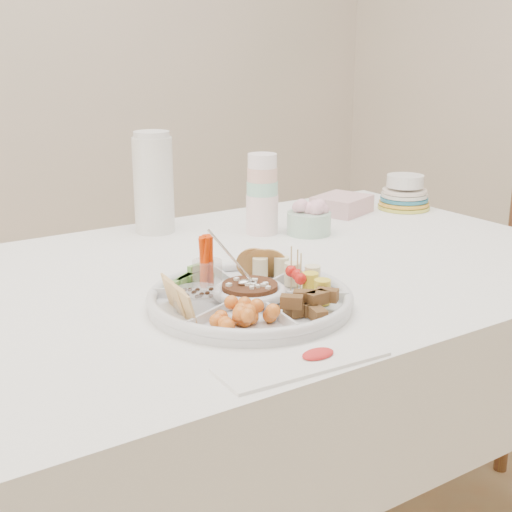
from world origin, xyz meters
TOP-DOWN VIEW (x-y plane):
  - dining_table at (0.00, 0.00)m, footprint 1.52×1.02m
  - party_tray at (-0.16, -0.20)m, footprint 0.50×0.50m
  - bean_dip at (-0.16, -0.20)m, footprint 0.14×0.14m
  - tortillas at (-0.08, -0.10)m, footprint 0.12×0.12m
  - carrot_cucumber at (-0.21, -0.08)m, footprint 0.15×0.15m
  - pita_raisins at (-0.29, -0.18)m, footprint 0.16×0.16m
  - cherries at (-0.24, -0.30)m, footprint 0.15×0.15m
  - granola_chunks at (-0.11, -0.32)m, footprint 0.13×0.13m
  - banana_tomato at (-0.03, -0.22)m, footprint 0.13×0.13m
  - cup_stack at (0.16, 0.24)m, footprint 0.10×0.10m
  - thermos at (-0.06, 0.40)m, footprint 0.11×0.11m
  - flower_bowl at (0.26, 0.16)m, footprint 0.13×0.13m
  - napkin_stack at (0.48, 0.30)m, footprint 0.19×0.17m
  - plate_stack at (0.67, 0.24)m, footprint 0.16×0.16m
  - placemat at (-0.22, -0.45)m, footprint 0.28×0.11m

SIDE VIEW (x-z plane):
  - dining_table at x=0.00m, z-range 0.00..0.76m
  - placemat at x=-0.22m, z-range 0.76..0.76m
  - party_tray at x=-0.16m, z-range 0.76..0.80m
  - napkin_stack at x=0.48m, z-range 0.76..0.81m
  - bean_dip at x=-0.16m, z-range 0.77..0.81m
  - cherries at x=-0.24m, z-range 0.77..0.82m
  - granola_chunks at x=-0.11m, z-range 0.77..0.82m
  - flower_bowl at x=0.26m, z-range 0.76..0.84m
  - tortillas at x=-0.08m, z-range 0.77..0.83m
  - pita_raisins at x=-0.29m, z-range 0.77..0.83m
  - plate_stack at x=0.67m, z-range 0.76..0.86m
  - banana_tomato at x=-0.03m, z-range 0.78..0.86m
  - carrot_cucumber at x=-0.21m, z-range 0.77..0.87m
  - cup_stack at x=0.16m, z-range 0.76..0.99m
  - thermos at x=-0.06m, z-range 0.76..1.02m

